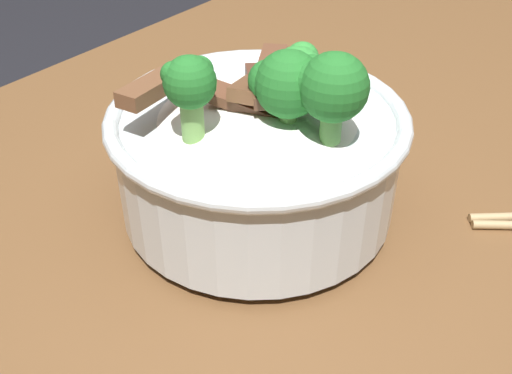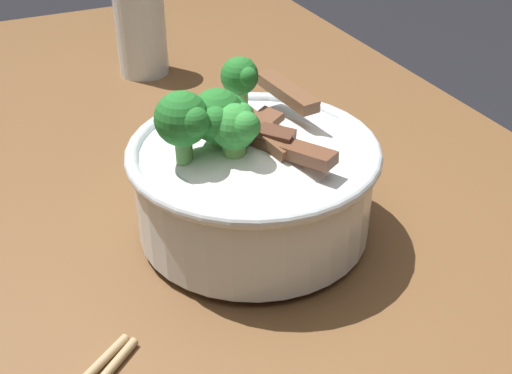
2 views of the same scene
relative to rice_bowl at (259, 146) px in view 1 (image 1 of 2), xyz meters
name	(u,v)px [view 1 (image 1 of 2)]	position (x,y,z in m)	size (l,w,h in m)	color
dining_table	(318,288)	(0.04, -0.04, -0.16)	(1.52, 0.79, 0.75)	brown
rice_bowl	(259,146)	(0.00, 0.00, 0.00)	(0.22, 0.22, 0.15)	silver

